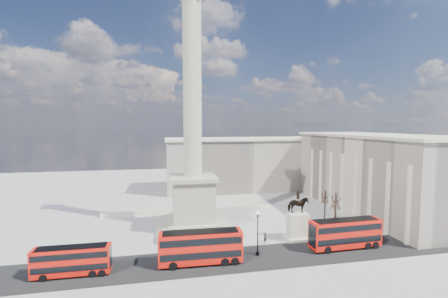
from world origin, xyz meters
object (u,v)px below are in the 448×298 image
red_bus_b (201,247)px  victorian_lamp (258,229)px  red_bus_a (73,260)px  equestrian_statue (298,222)px  red_bus_c (346,233)px  nelsons_column (193,165)px  pedestrian_standing (333,237)px  pedestrian_walking (265,238)px  pedestrian_crossing (236,241)px

red_bus_b → victorian_lamp: bearing=9.2°
red_bus_a → equestrian_statue: 36.81m
victorian_lamp → equestrian_statue: equestrian_statue is taller
red_bus_c → equestrian_statue: (-6.27, 5.26, 0.60)m
nelsons_column → pedestrian_standing: 29.18m
red_bus_b → victorian_lamp: 9.42m
equestrian_statue → pedestrian_standing: bearing=-20.9°
pedestrian_standing → pedestrian_walking: bearing=-50.4°
equestrian_statue → pedestrian_crossing: (-11.70, -0.51, -2.40)m
equestrian_statue → red_bus_c: bearing=-40.0°
red_bus_a → pedestrian_walking: bearing=11.3°
nelsons_column → pedestrian_walking: bearing=-40.0°
victorian_lamp → equestrian_statue: size_ratio=0.79×
red_bus_b → equestrian_statue: 19.41m
red_bus_a → red_bus_b: (17.88, 0.06, 0.48)m
victorian_lamp → equestrian_statue: bearing=28.8°
victorian_lamp → pedestrian_crossing: size_ratio=4.43×
pedestrian_walking → pedestrian_crossing: size_ratio=1.19×
victorian_lamp → pedestrian_crossing: (-2.54, 4.52, -3.43)m
red_bus_b → red_bus_c: (24.63, 1.02, -0.02)m
victorian_lamp → pedestrian_crossing: 6.22m
red_bus_a → victorian_lamp: (27.09, 1.30, 2.09)m
victorian_lamp → pedestrian_walking: 6.17m
red_bus_b → red_bus_c: red_bus_b is taller
pedestrian_walking → red_bus_b: bearing=-171.6°
victorian_lamp → pedestrian_walking: size_ratio=3.71×
equestrian_statue → pedestrian_standing: 6.68m
red_bus_c → nelsons_column: bearing=147.3°
red_bus_b → equestrian_statue: (18.36, 6.28, 0.58)m
nelsons_column → pedestrian_walking: 19.46m
nelsons_column → victorian_lamp: nelsons_column is taller
red_bus_a → victorian_lamp: bearing=3.2°
red_bus_a → pedestrian_standing: bearing=6.0°
nelsons_column → pedestrian_standing: size_ratio=27.55×
red_bus_a → pedestrian_standing: red_bus_a is taller
victorian_lamp → red_bus_a: bearing=-177.3°
nelsons_column → red_bus_a: 26.22m
nelsons_column → pedestrian_walking: (11.76, -9.88, -11.94)m
red_bus_c → red_bus_a: bearing=179.6°
equestrian_statue → pedestrian_crossing: bearing=-177.5°
red_bus_b → pedestrian_standing: (24.22, 4.04, -1.73)m
red_bus_c → victorian_lamp: 15.52m
red_bus_b → pedestrian_walking: size_ratio=6.41×
red_bus_a → pedestrian_crossing: (24.55, 5.82, -1.34)m
equestrian_statue → pedestrian_standing: size_ratio=5.05×
red_bus_b → red_bus_c: 24.65m
nelsons_column → equestrian_statue: bearing=-27.1°
red_bus_b → victorian_lamp: (9.20, 1.25, 1.61)m
nelsons_column → red_bus_a: size_ratio=4.90×
pedestrian_standing → victorian_lamp: bearing=-32.3°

